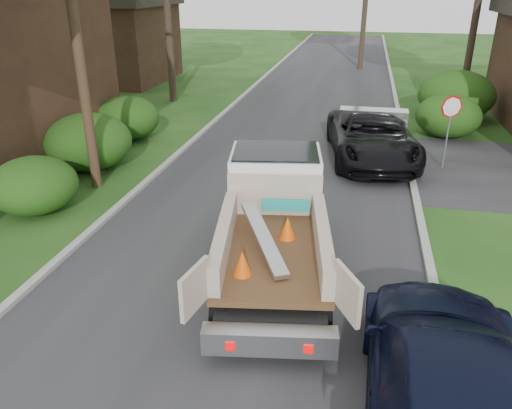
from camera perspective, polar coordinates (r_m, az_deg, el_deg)
The scene contains 15 objects.
ground at distance 10.18m, azimuth -3.40°, elevation -10.77°, with size 120.00×120.00×0.00m, color #164112.
road at distance 19.08m, azimuth 4.48°, elevation 6.33°, with size 8.00×90.00×0.02m, color #28282B.
curb_left at distance 19.98m, azimuth -7.33°, elevation 7.19°, with size 0.20×90.00×0.12m, color #9E9E99.
curb_right at distance 19.01m, azimuth 16.87°, elevation 5.45°, with size 0.20×90.00×0.12m, color #9E9E99.
stop_sign at distance 17.74m, azimuth 21.31°, elevation 9.34°, with size 0.71×0.32×2.48m.
utility_pole at distance 15.18m, azimuth -20.22°, elevation 20.34°, with size 2.42×1.25×10.00m.
house_left_far at distance 34.05m, azimuth -16.62°, elevation 18.54°, with size 7.56×7.56×6.00m.
hedge_left_a at distance 14.82m, azimuth -24.05°, elevation 2.02°, with size 2.34×2.34×1.53m, color #174911.
hedge_left_b at distance 17.68m, azimuth -18.61°, elevation 6.83°, with size 2.86×2.86×1.87m, color #174911.
hedge_left_c at distance 20.80m, azimuth -14.60°, elevation 9.55°, with size 2.60×2.60×1.70m, color #174911.
hedge_right_a at distance 21.89m, azimuth 21.11°, elevation 9.42°, with size 2.60×2.60×1.70m, color #174911.
hedge_right_b at distance 24.84m, azimuth 21.91°, elevation 11.51°, with size 3.38×3.38×2.21m, color #174911.
flatbed_truck at distance 11.08m, azimuth 2.11°, elevation -0.48°, with size 3.30×6.15×2.22m.
black_pickup at distance 18.19m, azimuth 13.08°, elevation 7.60°, with size 2.76×5.99×1.67m, color black.
navy_suv at distance 7.60m, azimuth 21.27°, elevation -18.97°, with size 2.32×5.71×1.66m, color black.
Camera 1 is at (2.31, -8.03, 5.82)m, focal length 35.00 mm.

